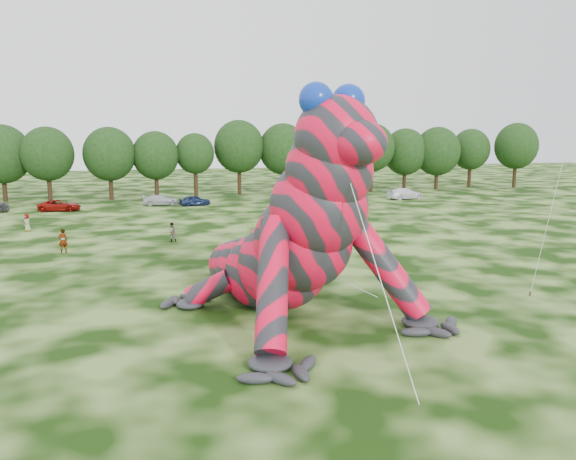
{
  "coord_description": "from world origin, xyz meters",
  "views": [
    {
      "loc": [
        -7.75,
        -20.29,
        8.61
      ],
      "look_at": [
        -0.46,
        5.43,
        4.0
      ],
      "focal_mm": 35.0,
      "sensor_mm": 36.0,
      "label": 1
    }
  ],
  "objects_px": {
    "tree_9": "(195,165)",
    "spectator_1": "(172,232)",
    "tree_8": "(156,165)",
    "spectator_5": "(291,235)",
    "car_6": "(332,198)",
    "car_7": "(405,194)",
    "tree_12": "(325,162)",
    "car_4": "(195,200)",
    "tree_6": "(48,164)",
    "spectator_3": "(316,211)",
    "tree_7": "(110,164)",
    "tree_11": "(283,159)",
    "spectator_4": "(27,223)",
    "tree_14": "(405,159)",
    "car_3": "(161,200)",
    "car_2": "(60,205)",
    "tree_16": "(470,158)",
    "tree_17": "(516,155)",
    "tree_5": "(3,163)",
    "tree_15": "(437,158)",
    "spectator_0": "(63,241)",
    "tree_13": "(372,158)",
    "spectator_2": "(314,218)",
    "car_5": "(286,195)",
    "tree_10": "(239,157)",
    "inflatable_gecko": "(265,201)"
  },
  "relations": [
    {
      "from": "tree_9",
      "to": "car_2",
      "type": "xyz_separation_m",
      "value": [
        -16.46,
        -10.5,
        -3.71
      ]
    },
    {
      "from": "tree_13",
      "to": "tree_17",
      "type": "distance_m",
      "value": 24.82
    },
    {
      "from": "tree_11",
      "to": "spectator_5",
      "type": "bearing_deg",
      "value": -104.45
    },
    {
      "from": "tree_11",
      "to": "tree_15",
      "type": "bearing_deg",
      "value": -0.98
    },
    {
      "from": "tree_10",
      "to": "tree_14",
      "type": "height_order",
      "value": "tree_10"
    },
    {
      "from": "tree_7",
      "to": "tree_10",
      "type": "xyz_separation_m",
      "value": [
        17.48,
        1.77,
        0.51
      ]
    },
    {
      "from": "tree_16",
      "to": "car_3",
      "type": "distance_m",
      "value": 50.85
    },
    {
      "from": "inflatable_gecko",
      "to": "spectator_4",
      "type": "distance_m",
      "value": 31.36
    },
    {
      "from": "spectator_1",
      "to": "spectator_0",
      "type": "bearing_deg",
      "value": -1.4
    },
    {
      "from": "spectator_2",
      "to": "spectator_1",
      "type": "relative_size",
      "value": 1.05
    },
    {
      "from": "tree_12",
      "to": "car_4",
      "type": "xyz_separation_m",
      "value": [
        -20.23,
        -10.23,
        -3.86
      ]
    },
    {
      "from": "tree_9",
      "to": "spectator_1",
      "type": "bearing_deg",
      "value": -100.02
    },
    {
      "from": "tree_5",
      "to": "car_5",
      "type": "relative_size",
      "value": 2.43
    },
    {
      "from": "tree_6",
      "to": "car_2",
      "type": "xyz_separation_m",
      "value": [
        2.17,
        -9.84,
        -4.11
      ]
    },
    {
      "from": "car_7",
      "to": "tree_12",
      "type": "bearing_deg",
      "value": 24.32
    },
    {
      "from": "tree_11",
      "to": "car_6",
      "type": "bearing_deg",
      "value": -76.26
    },
    {
      "from": "tree_7",
      "to": "tree_9",
      "type": "bearing_deg",
      "value": 2.78
    },
    {
      "from": "tree_7",
      "to": "tree_11",
      "type": "relative_size",
      "value": 0.94
    },
    {
      "from": "tree_13",
      "to": "tree_16",
      "type": "relative_size",
      "value": 1.08
    },
    {
      "from": "tree_8",
      "to": "spectator_5",
      "type": "relative_size",
      "value": 5.08
    },
    {
      "from": "spectator_2",
      "to": "tree_17",
      "type": "bearing_deg",
      "value": 124.77
    },
    {
      "from": "inflatable_gecko",
      "to": "tree_11",
      "type": "xyz_separation_m",
      "value": [
        15.12,
        51.77,
        -0.3
      ]
    },
    {
      "from": "car_4",
      "to": "spectator_3",
      "type": "bearing_deg",
      "value": -154.08
    },
    {
      "from": "tree_14",
      "to": "tree_16",
      "type": "height_order",
      "value": "tree_14"
    },
    {
      "from": "car_3",
      "to": "spectator_2",
      "type": "relative_size",
      "value": 2.64
    },
    {
      "from": "tree_8",
      "to": "car_6",
      "type": "bearing_deg",
      "value": -27.63
    },
    {
      "from": "tree_16",
      "to": "car_2",
      "type": "distance_m",
      "value": 62.25
    },
    {
      "from": "tree_14",
      "to": "spectator_5",
      "type": "bearing_deg",
      "value": -127.6
    },
    {
      "from": "car_6",
      "to": "car_7",
      "type": "xyz_separation_m",
      "value": [
        10.61,
        0.72,
        0.12
      ]
    },
    {
      "from": "tree_15",
      "to": "spectator_0",
      "type": "height_order",
      "value": "tree_15"
    },
    {
      "from": "car_4",
      "to": "spectator_5",
      "type": "bearing_deg",
      "value": 179.88
    },
    {
      "from": "tree_13",
      "to": "car_7",
      "type": "distance_m",
      "value": 11.26
    },
    {
      "from": "tree_5",
      "to": "tree_14",
      "type": "bearing_deg",
      "value": 0.29
    },
    {
      "from": "tree_15",
      "to": "car_2",
      "type": "xyz_separation_m",
      "value": [
        -53.87,
        -10.93,
        -4.19
      ]
    },
    {
      "from": "spectator_5",
      "to": "tree_9",
      "type": "bearing_deg",
      "value": 90.71
    },
    {
      "from": "car_4",
      "to": "car_6",
      "type": "height_order",
      "value": "car_4"
    },
    {
      "from": "car_5",
      "to": "spectator_1",
      "type": "distance_m",
      "value": 29.75
    },
    {
      "from": "spectator_0",
      "to": "car_7",
      "type": "bearing_deg",
      "value": -169.96
    },
    {
      "from": "tree_5",
      "to": "car_6",
      "type": "height_order",
      "value": "tree_5"
    },
    {
      "from": "tree_11",
      "to": "tree_7",
      "type": "bearing_deg",
      "value": -176.67
    },
    {
      "from": "tree_11",
      "to": "car_3",
      "type": "bearing_deg",
      "value": -153.03
    },
    {
      "from": "car_2",
      "to": "spectator_3",
      "type": "bearing_deg",
      "value": -111.31
    },
    {
      "from": "tree_6",
      "to": "spectator_3",
      "type": "height_order",
      "value": "tree_6"
    },
    {
      "from": "tree_17",
      "to": "spectator_1",
      "type": "distance_m",
      "value": 65.05
    },
    {
      "from": "tree_9",
      "to": "spectator_4",
      "type": "relative_size",
      "value": 5.49
    },
    {
      "from": "tree_13",
      "to": "car_7",
      "type": "bearing_deg",
      "value": -88.65
    },
    {
      "from": "tree_6",
      "to": "tree_11",
      "type": "bearing_deg",
      "value": 2.76
    },
    {
      "from": "tree_10",
      "to": "spectator_3",
      "type": "height_order",
      "value": "tree_10"
    },
    {
      "from": "tree_9",
      "to": "car_2",
      "type": "distance_m",
      "value": 19.87
    },
    {
      "from": "tree_7",
      "to": "car_7",
      "type": "xyz_separation_m",
      "value": [
        37.46,
        -10.08,
        -3.99
      ]
    }
  ]
}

